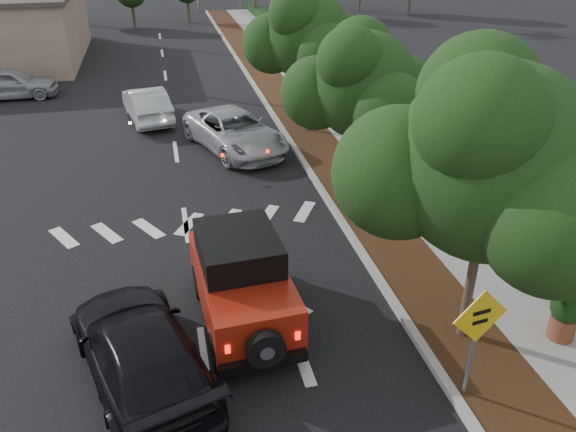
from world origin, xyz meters
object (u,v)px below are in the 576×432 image
object	(u,v)px
red_jeep	(240,278)
black_suv_oncoming	(141,351)
silver_suv_ahead	(235,131)
speed_hump_sign	(477,329)

from	to	relation	value
red_jeep	black_suv_oncoming	size ratio (longest dim) A/B	0.85
red_jeep	silver_suv_ahead	world-z (taller)	red_jeep
silver_suv_ahead	black_suv_oncoming	xyz separation A→B (m)	(-3.56, -12.00, -0.01)
black_suv_oncoming	speed_hump_sign	world-z (taller)	speed_hump_sign
silver_suv_ahead	black_suv_oncoming	size ratio (longest dim) A/B	1.06
silver_suv_ahead	speed_hump_sign	world-z (taller)	speed_hump_sign
black_suv_oncoming	speed_hump_sign	xyz separation A→B (m)	(6.02, -1.87, 0.96)
speed_hump_sign	silver_suv_ahead	bearing A→B (deg)	92.95
silver_suv_ahead	red_jeep	bearing A→B (deg)	-116.69
silver_suv_ahead	speed_hump_sign	size ratio (longest dim) A/B	2.19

